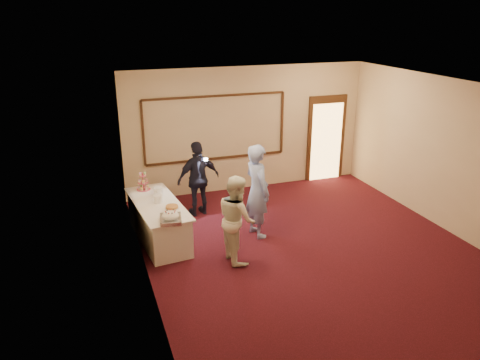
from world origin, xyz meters
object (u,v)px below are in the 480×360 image
object	(u,v)px
pavlova_tray	(171,217)
guest	(198,179)
woman	(237,219)
plate_stack_a	(158,199)
cupcake_stand	(143,183)
buffet_table	(158,221)
tart	(172,207)
plate_stack_b	(158,191)
man	(257,191)

from	to	relation	value
pavlova_tray	guest	world-z (taller)	guest
woman	plate_stack_a	bearing A→B (deg)	40.63
plate_stack_a	guest	world-z (taller)	guest
cupcake_stand	guest	bearing A→B (deg)	6.72
buffet_table	tart	size ratio (longest dim) A/B	8.17
pavlova_tray	tart	distance (m)	0.56
plate_stack_a	woman	world-z (taller)	woman
pavlova_tray	plate_stack_a	distance (m)	0.92
pavlova_tray	cupcake_stand	xyz separation A→B (m)	(-0.23, 1.68, 0.07)
pavlova_tray	woman	world-z (taller)	woman
pavlova_tray	guest	distance (m)	2.06
buffet_table	pavlova_tray	world-z (taller)	pavlova_tray
woman	guest	world-z (taller)	guest
cupcake_stand	tart	size ratio (longest dim) A/B	1.54
tart	woman	size ratio (longest dim) A/B	0.17
plate_stack_b	guest	xyz separation A→B (m)	(0.95, 0.53, -0.03)
man	woman	size ratio (longest dim) A/B	1.18
pavlova_tray	plate_stack_a	size ratio (longest dim) A/B	3.06
cupcake_stand	woman	bearing A→B (deg)	-56.12
guest	tart	bearing A→B (deg)	46.07
buffet_table	man	distance (m)	2.00
man	guest	distance (m)	1.59
buffet_table	tart	world-z (taller)	tart
cupcake_stand	plate_stack_a	world-z (taller)	cupcake_stand
buffet_table	plate_stack_b	size ratio (longest dim) A/B	10.92
cupcake_stand	woman	xyz separation A→B (m)	(1.33, -1.98, -0.13)
cupcake_stand	plate_stack_a	xyz separation A→B (m)	(0.17, -0.77, -0.07)
tart	man	xyz separation A→B (m)	(1.66, -0.07, 0.13)
pavlova_tray	man	world-z (taller)	man
plate_stack_a	plate_stack_b	world-z (taller)	plate_stack_b
woman	guest	bearing A→B (deg)	0.80
buffet_table	tart	xyz separation A→B (m)	(0.22, -0.35, 0.41)
buffet_table	plate_stack_a	distance (m)	0.46
plate_stack_a	plate_stack_b	xyz separation A→B (m)	(0.07, 0.37, 0.01)
buffet_table	man	bearing A→B (deg)	-12.58
woman	tart	bearing A→B (deg)	46.03
buffet_table	man	size ratio (longest dim) A/B	1.16
plate_stack_b	man	xyz separation A→B (m)	(1.78, -0.82, 0.08)
plate_stack_b	woman	distance (m)	1.93
tart	woman	bearing A→B (deg)	-40.89
buffet_table	tart	distance (m)	0.58
pavlova_tray	plate_stack_a	xyz separation A→B (m)	(-0.06, 0.91, -0.00)
plate_stack_b	guest	world-z (taller)	guest
buffet_table	cupcake_stand	distance (m)	0.96
buffet_table	pavlova_tray	bearing A→B (deg)	-84.38
buffet_table	woman	distance (m)	1.73
cupcake_stand	guest	xyz separation A→B (m)	(1.19, 0.14, -0.10)
cupcake_stand	pavlova_tray	bearing A→B (deg)	-82.27
guest	woman	bearing A→B (deg)	82.98
buffet_table	man	xyz separation A→B (m)	(1.87, -0.42, 0.54)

